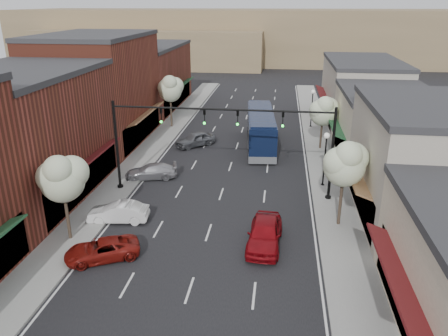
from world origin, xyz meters
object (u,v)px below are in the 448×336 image
(tree_right_near, at_px, (346,162))
(parked_car_c, at_px, (151,171))
(coach_bus, at_px, (261,129))
(red_hatchback, at_px, (265,233))
(signal_mast_right, at_px, (299,139))
(lamp_post_near, at_px, (325,151))
(tree_right_far, at_px, (324,110))
(signal_mast_left, at_px, (146,133))
(parked_car_d, at_px, (195,139))
(parked_car_b, at_px, (118,212))
(lamp_post_far, at_px, (312,102))
(parked_car_a, at_px, (102,250))
(tree_left_far, at_px, (170,88))
(tree_left_near, at_px, (62,177))

(tree_right_near, height_order, parked_car_c, tree_right_near)
(coach_bus, height_order, red_hatchback, coach_bus)
(signal_mast_right, distance_m, red_hatchback, 8.32)
(lamp_post_near, height_order, coach_bus, lamp_post_near)
(tree_right_near, height_order, tree_right_far, tree_right_near)
(signal_mast_left, bearing_deg, parked_car_d, 82.90)
(red_hatchback, xyz_separation_m, parked_car_b, (-9.80, 1.86, -0.16))
(lamp_post_far, distance_m, parked_car_a, 32.69)
(tree_left_far, distance_m, parked_car_b, 23.62)
(red_hatchback, bearing_deg, tree_left_near, -172.47)
(tree_left_far, distance_m, parked_car_c, 16.17)
(red_hatchback, bearing_deg, tree_right_near, 35.79)
(red_hatchback, height_order, parked_car_a, red_hatchback)
(tree_right_far, height_order, parked_car_a, tree_right_far)
(signal_mast_right, xyz_separation_m, tree_right_near, (2.73, -4.05, -0.17))
(tree_left_far, bearing_deg, parked_car_a, -84.34)
(signal_mast_left, relative_size, tree_right_near, 1.38)
(signal_mast_right, distance_m, tree_left_far, 22.68)
(parked_car_a, distance_m, parked_car_b, 4.55)
(lamp_post_far, relative_size, red_hatchback, 0.92)
(signal_mast_left, bearing_deg, lamp_post_far, 56.14)
(tree_left_far, height_order, lamp_post_far, tree_left_far)
(tree_right_near, distance_m, parked_car_c, 16.37)
(red_hatchback, distance_m, parked_car_b, 9.97)
(parked_car_b, bearing_deg, tree_left_near, -42.71)
(signal_mast_right, xyz_separation_m, parked_car_b, (-11.82, -5.25, -3.96))
(tree_right_far, bearing_deg, lamp_post_near, -93.31)
(tree_left_near, relative_size, lamp_post_near, 1.28)
(signal_mast_right, xyz_separation_m, signal_mast_left, (-11.24, 0.00, 0.00))
(signal_mast_left, xyz_separation_m, coach_bus, (7.96, 12.24, -2.78))
(parked_car_c, bearing_deg, signal_mast_right, 64.24)
(signal_mast_right, bearing_deg, lamp_post_far, 83.78)
(parked_car_c, bearing_deg, tree_right_far, 109.02)
(signal_mast_right, relative_size, tree_left_near, 1.44)
(lamp_post_far, xyz_separation_m, coach_bus, (-5.47, -7.77, -1.16))
(tree_right_near, height_order, tree_left_near, tree_right_near)
(tree_right_near, bearing_deg, tree_right_far, 90.00)
(parked_car_b, height_order, parked_car_d, parked_car_d)
(lamp_post_near, distance_m, parked_car_a, 18.25)
(signal_mast_left, relative_size, lamp_post_near, 1.85)
(red_hatchback, relative_size, parked_car_c, 1.13)
(tree_right_near, relative_size, red_hatchback, 1.23)
(signal_mast_left, xyz_separation_m, tree_left_near, (-2.63, -8.05, -0.40))
(signal_mast_right, relative_size, parked_car_d, 1.95)
(parked_car_d, bearing_deg, tree_right_far, 48.98)
(parked_car_a, distance_m, parked_car_c, 12.19)
(signal_mast_right, distance_m, signal_mast_left, 11.24)
(tree_right_near, xyz_separation_m, parked_car_a, (-13.86, -5.70, -3.87))
(tree_right_near, relative_size, parked_car_d, 1.41)
(red_hatchback, bearing_deg, signal_mast_right, 77.12)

